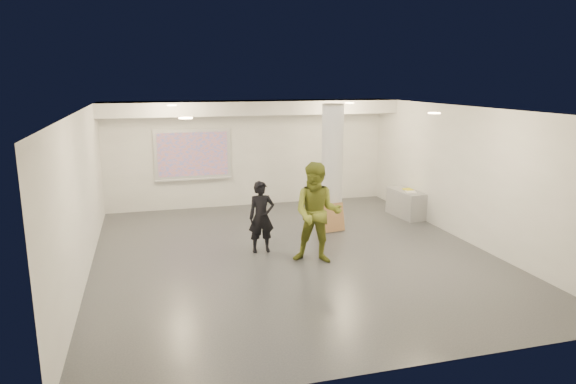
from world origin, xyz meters
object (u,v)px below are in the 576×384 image
object	(u,v)px
column	(332,166)
projection_screen	(193,155)
credenza	(406,203)
woman	(261,217)
man	(317,213)

from	to	relation	value
column	projection_screen	bearing A→B (deg)	139.44
projection_screen	credenza	bearing A→B (deg)	-23.82
credenza	woman	xyz separation A→B (m)	(-4.31, -1.74, 0.40)
credenza	man	size ratio (longest dim) A/B	0.60
column	woman	xyz separation A→B (m)	(-2.09, -1.43, -0.74)
projection_screen	man	xyz separation A→B (m)	(1.94, -4.98, -0.52)
credenza	man	distance (m)	4.34
woman	man	distance (m)	1.31
woman	man	world-z (taller)	man
credenza	woman	world-z (taller)	woman
column	credenza	bearing A→B (deg)	7.80
column	credenza	size ratio (longest dim) A/B	2.48
projection_screen	credenza	size ratio (longest dim) A/B	1.74
projection_screen	woman	size ratio (longest dim) A/B	1.39
projection_screen	woman	distance (m)	4.28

